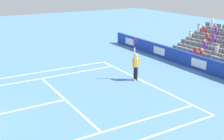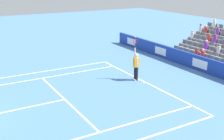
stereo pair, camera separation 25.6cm
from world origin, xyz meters
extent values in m
cube|color=white|center=(0.00, -11.89, 0.00)|extent=(10.97, 0.10, 0.01)
cube|color=white|center=(0.00, -6.40, 0.00)|extent=(8.23, 0.10, 0.01)
cube|color=white|center=(0.00, -3.20, 0.00)|extent=(0.10, 6.40, 0.01)
cube|color=white|center=(4.12, -5.95, 0.00)|extent=(0.10, 11.89, 0.01)
cube|color=white|center=(-4.12, -5.95, 0.00)|extent=(0.10, 11.89, 0.01)
cube|color=white|center=(5.49, -5.95, 0.00)|extent=(0.10, 11.89, 0.01)
cube|color=white|center=(0.00, -11.79, 0.00)|extent=(0.10, 0.20, 0.01)
cube|color=#193899|center=(0.00, -16.73, 0.54)|extent=(21.98, 0.20, 1.08)
cube|color=white|center=(0.00, -16.62, 0.54)|extent=(1.41, 0.01, 0.60)
cube|color=white|center=(4.40, -16.62, 0.54)|extent=(1.41, 0.01, 0.60)
cube|color=white|center=(8.79, -16.62, 0.54)|extent=(1.41, 0.01, 0.60)
cylinder|color=black|center=(0.57, -11.59, 0.45)|extent=(0.16, 0.16, 0.90)
cylinder|color=black|center=(0.81, -11.61, 0.45)|extent=(0.16, 0.16, 0.90)
cube|color=white|center=(0.57, -11.59, 0.04)|extent=(0.15, 0.27, 0.08)
cube|color=white|center=(0.81, -11.61, 0.04)|extent=(0.15, 0.27, 0.08)
cube|color=orange|center=(0.69, -11.60, 1.20)|extent=(0.26, 0.38, 0.60)
sphere|color=beige|center=(0.69, -11.60, 1.66)|extent=(0.24, 0.24, 0.24)
cylinder|color=beige|center=(0.91, -11.62, 1.81)|extent=(0.09, 0.09, 0.62)
cylinder|color=beige|center=(0.48, -11.53, 1.22)|extent=(0.09, 0.09, 0.56)
cylinder|color=black|center=(0.91, -11.62, 2.26)|extent=(0.04, 0.04, 0.28)
torus|color=red|center=(0.91, -11.62, 2.54)|extent=(0.06, 0.31, 0.31)
sphere|color=#D1E533|center=(0.91, -11.62, 2.82)|extent=(0.07, 0.07, 0.07)
cube|color=gray|center=(0.00, -17.81, 0.21)|extent=(8.68, 0.95, 0.42)
cube|color=slate|center=(-0.93, -17.81, 0.52)|extent=(0.48, 0.44, 0.20)
cube|color=slate|center=(-0.93, -18.01, 0.77)|extent=(0.48, 0.04, 0.30)
cube|color=slate|center=(-0.31, -17.81, 0.52)|extent=(0.48, 0.44, 0.20)
cube|color=slate|center=(-0.31, -18.01, 0.77)|extent=(0.48, 0.04, 0.30)
cube|color=slate|center=(0.31, -17.81, 0.52)|extent=(0.48, 0.44, 0.20)
cube|color=slate|center=(0.31, -18.01, 0.77)|extent=(0.48, 0.04, 0.30)
cube|color=slate|center=(0.93, -17.81, 0.52)|extent=(0.48, 0.44, 0.20)
cube|color=slate|center=(0.93, -18.01, 0.77)|extent=(0.48, 0.04, 0.30)
cube|color=slate|center=(1.55, -17.81, 0.52)|extent=(0.48, 0.44, 0.20)
cube|color=slate|center=(1.55, -18.01, 0.77)|extent=(0.48, 0.04, 0.30)
cube|color=slate|center=(2.17, -17.81, 0.52)|extent=(0.48, 0.44, 0.20)
cube|color=slate|center=(2.17, -18.01, 0.77)|extent=(0.48, 0.04, 0.30)
cube|color=slate|center=(2.79, -17.81, 0.52)|extent=(0.48, 0.44, 0.20)
cube|color=slate|center=(2.79, -18.01, 0.77)|extent=(0.48, 0.04, 0.30)
cube|color=slate|center=(3.41, -17.81, 0.52)|extent=(0.48, 0.44, 0.20)
cube|color=slate|center=(3.41, -18.01, 0.77)|extent=(0.48, 0.04, 0.30)
cube|color=slate|center=(4.03, -17.81, 0.52)|extent=(0.48, 0.44, 0.20)
cube|color=slate|center=(4.03, -18.01, 0.77)|extent=(0.48, 0.04, 0.30)
cube|color=gray|center=(0.00, -18.76, 0.42)|extent=(8.68, 0.95, 0.84)
cube|color=slate|center=(-0.31, -18.76, 0.94)|extent=(0.48, 0.44, 0.20)
cube|color=slate|center=(0.31, -18.76, 0.94)|extent=(0.48, 0.44, 0.20)
cube|color=slate|center=(0.31, -18.96, 1.19)|extent=(0.48, 0.04, 0.30)
cube|color=slate|center=(0.93, -18.76, 0.94)|extent=(0.48, 0.44, 0.20)
cube|color=slate|center=(0.93, -18.96, 1.19)|extent=(0.48, 0.04, 0.30)
cube|color=slate|center=(1.55, -18.76, 0.94)|extent=(0.48, 0.44, 0.20)
cube|color=slate|center=(1.55, -18.96, 1.19)|extent=(0.48, 0.04, 0.30)
cube|color=slate|center=(2.17, -18.76, 0.94)|extent=(0.48, 0.44, 0.20)
cube|color=slate|center=(2.17, -18.96, 1.19)|extent=(0.48, 0.04, 0.30)
cube|color=slate|center=(2.79, -18.76, 0.94)|extent=(0.48, 0.44, 0.20)
cube|color=slate|center=(2.79, -18.96, 1.19)|extent=(0.48, 0.04, 0.30)
cube|color=slate|center=(3.41, -18.76, 0.94)|extent=(0.48, 0.44, 0.20)
cube|color=slate|center=(3.41, -18.96, 1.19)|extent=(0.48, 0.04, 0.30)
cube|color=slate|center=(4.03, -18.76, 0.94)|extent=(0.48, 0.44, 0.20)
cube|color=slate|center=(4.03, -18.96, 1.19)|extent=(0.48, 0.04, 0.30)
cube|color=slate|center=(0.93, -19.71, 1.36)|extent=(0.48, 0.44, 0.20)
cube|color=slate|center=(0.93, -19.91, 1.61)|extent=(0.48, 0.04, 0.30)
cube|color=slate|center=(1.55, -19.71, 1.36)|extent=(0.48, 0.44, 0.20)
cube|color=slate|center=(1.55, -19.91, 1.61)|extent=(0.48, 0.04, 0.30)
cube|color=slate|center=(2.17, -19.71, 1.36)|extent=(0.48, 0.44, 0.20)
cube|color=slate|center=(2.17, -19.91, 1.61)|extent=(0.48, 0.04, 0.30)
cube|color=slate|center=(2.79, -19.71, 1.36)|extent=(0.48, 0.44, 0.20)
cube|color=slate|center=(2.79, -19.91, 1.61)|extent=(0.48, 0.04, 0.30)
cube|color=slate|center=(3.41, -19.71, 1.36)|extent=(0.48, 0.44, 0.20)
cube|color=slate|center=(3.41, -19.91, 1.61)|extent=(0.48, 0.04, 0.30)
cube|color=slate|center=(4.03, -19.71, 1.36)|extent=(0.48, 0.44, 0.20)
cube|color=slate|center=(4.03, -19.91, 1.61)|extent=(0.48, 0.04, 0.30)
cube|color=slate|center=(1.55, -20.66, 1.78)|extent=(0.48, 0.44, 0.20)
cube|color=slate|center=(2.17, -20.66, 1.78)|extent=(0.48, 0.44, 0.20)
cube|color=slate|center=(2.17, -20.86, 2.03)|extent=(0.48, 0.04, 0.30)
cube|color=slate|center=(2.79, -20.66, 1.78)|extent=(0.48, 0.44, 0.20)
cube|color=slate|center=(2.79, -20.86, 2.03)|extent=(0.48, 0.04, 0.30)
cube|color=slate|center=(3.41, -20.66, 1.78)|extent=(0.48, 0.44, 0.20)
cube|color=slate|center=(3.41, -20.86, 2.03)|extent=(0.48, 0.04, 0.30)
cube|color=slate|center=(4.03, -20.66, 1.78)|extent=(0.48, 0.44, 0.20)
cube|color=slate|center=(4.03, -20.86, 2.03)|extent=(0.48, 0.04, 0.30)
cube|color=slate|center=(2.79, -21.61, 2.20)|extent=(0.48, 0.44, 0.20)
cube|color=slate|center=(2.79, -21.81, 2.45)|extent=(0.48, 0.04, 0.30)
cube|color=slate|center=(3.41, -21.61, 2.20)|extent=(0.48, 0.44, 0.20)
cube|color=slate|center=(3.41, -21.81, 2.45)|extent=(0.48, 0.04, 0.30)
cube|color=slate|center=(4.03, -21.61, 2.20)|extent=(0.48, 0.44, 0.20)
cube|color=slate|center=(4.03, -21.81, 2.45)|extent=(0.48, 0.04, 0.30)
cylinder|color=white|center=(0.31, -18.81, 1.27)|extent=(0.28, 0.28, 0.47)
sphere|color=#9E7251|center=(0.31, -18.81, 1.61)|extent=(0.20, 0.20, 0.20)
cylinder|color=purple|center=(1.55, -18.81, 1.31)|extent=(0.28, 0.28, 0.54)
sphere|color=beige|center=(1.55, -18.81, 1.68)|extent=(0.20, 0.20, 0.20)
cylinder|color=red|center=(2.17, -19.76, 1.69)|extent=(0.28, 0.28, 0.45)
sphere|color=#9E7251|center=(2.17, -19.76, 2.01)|extent=(0.20, 0.20, 0.20)
cylinder|color=purple|center=(2.17, -20.71, 2.15)|extent=(0.28, 0.28, 0.54)
sphere|color=#9E7251|center=(2.17, -20.71, 2.52)|extent=(0.20, 0.20, 0.20)
cylinder|color=purple|center=(1.55, -19.76, 1.71)|extent=(0.28, 0.28, 0.50)
sphere|color=brown|center=(1.55, -19.76, 2.06)|extent=(0.20, 0.20, 0.20)
cylinder|color=red|center=(3.41, -20.71, 2.10)|extent=(0.28, 0.28, 0.44)
sphere|color=beige|center=(3.41, -20.71, 2.42)|extent=(0.20, 0.20, 0.20)
cylinder|color=white|center=(4.03, -20.71, 2.13)|extent=(0.28, 0.28, 0.49)
sphere|color=brown|center=(4.03, -20.71, 2.47)|extent=(0.20, 0.20, 0.20)
cylinder|color=red|center=(0.93, -17.86, 0.87)|extent=(0.28, 0.28, 0.50)
sphere|color=beige|center=(0.93, -17.86, 1.22)|extent=(0.20, 0.20, 0.20)
cylinder|color=red|center=(1.55, -17.86, 0.85)|extent=(0.28, 0.28, 0.47)
sphere|color=brown|center=(1.55, -17.86, 1.19)|extent=(0.20, 0.20, 0.20)
cylinder|color=white|center=(3.41, -21.66, 2.55)|extent=(0.28, 0.28, 0.50)
sphere|color=beige|center=(3.41, -21.66, 2.90)|extent=(0.20, 0.20, 0.20)
cylinder|color=white|center=(4.03, -19.76, 1.67)|extent=(0.28, 0.28, 0.42)
sphere|color=#D3A884|center=(4.03, -19.76, 1.98)|extent=(0.20, 0.20, 0.20)
camera|label=1|loc=(-13.88, -1.10, 6.37)|focal=46.46mm
camera|label=2|loc=(-14.01, -1.32, 6.37)|focal=46.46mm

